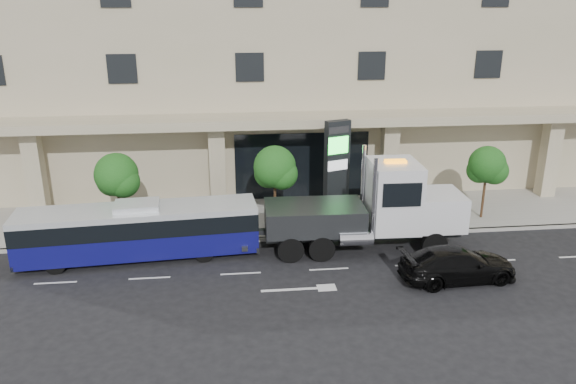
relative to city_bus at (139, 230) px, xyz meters
name	(u,v)px	position (x,y,z in m)	size (l,w,h in m)	color
ground	(323,255)	(8.64, -0.64, -1.42)	(120.00, 120.00, 0.00)	black
sidewalk	(308,216)	(8.64, 4.36, -1.34)	(120.00, 6.00, 0.15)	gray
curb	(317,237)	(8.64, 1.36, -1.34)	(120.00, 0.30, 0.15)	gray
convention_center	(288,25)	(8.64, 14.78, 8.56)	(60.00, 17.60, 20.00)	tan
tree_left	(117,178)	(-1.34, 2.95, 1.69)	(2.27, 2.20, 4.22)	#422B19
tree_mid	(275,170)	(6.66, 2.95, 1.84)	(2.28, 2.20, 4.38)	#422B19
tree_right	(487,167)	(18.16, 2.95, 1.62)	(2.10, 2.00, 4.04)	#422B19
city_bus	(139,230)	(0.00, 0.00, 0.00)	(11.14, 3.15, 2.78)	black
tow_truck	(373,210)	(11.11, -0.12, 0.61)	(10.80, 2.93, 4.92)	#2D3033
black_sedan	(458,264)	(14.01, -3.72, -0.68)	(2.07, 5.10, 1.48)	black
signage_pylon	(337,170)	(10.05, 3.73, 1.51)	(1.44, 0.92, 5.46)	black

